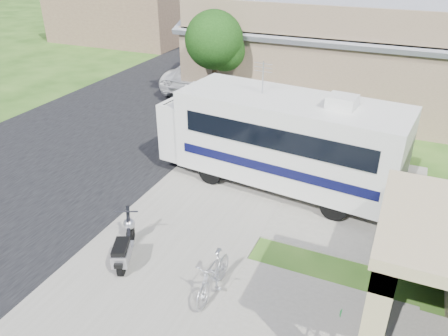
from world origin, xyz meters
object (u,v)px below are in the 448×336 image
at_px(scooter, 124,246).
at_px(garden_hose, 349,319).
at_px(motorhome, 280,137).
at_px(bicycle, 213,277).
at_px(van, 246,41).
at_px(pickup_truck, 210,72).
at_px(shrub, 448,233).

distance_m(scooter, garden_hose, 5.37).
bearing_deg(motorhome, bicycle, -81.66).
bearing_deg(van, scooter, -76.29).
relative_size(motorhome, garden_hose, 19.21).
height_order(bicycle, pickup_truck, pickup_truck).
xyz_separation_m(shrub, van, (-11.97, 18.74, -0.40)).
relative_size(scooter, van, 0.24).
distance_m(motorhome, van, 17.50).
bearing_deg(pickup_truck, scooter, 108.44).
xyz_separation_m(shrub, pickup_truck, (-11.14, 11.25, -0.51)).
relative_size(motorhome, scooter, 4.80).
xyz_separation_m(motorhome, bicycle, (0.19, -5.33, -1.16)).
relative_size(bicycle, van, 0.25).
distance_m(shrub, pickup_truck, 15.84).
relative_size(scooter, garden_hose, 4.00).
bearing_deg(scooter, van, 79.32).
bearing_deg(pickup_truck, bicycle, 117.06).
bearing_deg(motorhome, shrub, -24.54).
distance_m(motorhome, pickup_truck, 10.61).
bearing_deg(bicycle, van, 109.50).
relative_size(shrub, garden_hose, 6.60).
bearing_deg(scooter, motorhome, 42.70).
relative_size(van, garden_hose, 16.40).
height_order(van, garden_hose, van).
distance_m(motorhome, garden_hose, 6.02).
height_order(shrub, van, shrub).
xyz_separation_m(scooter, garden_hose, (5.34, 0.29, -0.41)).
relative_size(shrub, pickup_truck, 0.44).
relative_size(pickup_truck, garden_hose, 15.15).
bearing_deg(bicycle, motorhome, 92.22).
height_order(bicycle, van, van).
bearing_deg(shrub, motorhome, 149.13).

